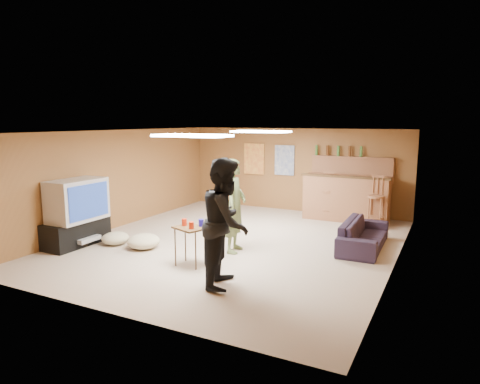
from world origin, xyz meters
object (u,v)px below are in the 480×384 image
at_px(person_olive, 234,206).
at_px(tray_table, 190,246).
at_px(sofa, 364,235).
at_px(bar_counter, 346,198).
at_px(tv_body, 77,200).
at_px(person_black, 226,222).

height_order(person_olive, tray_table, person_olive).
xyz_separation_m(person_olive, sofa, (2.11, 1.28, -0.60)).
xyz_separation_m(bar_counter, tray_table, (-1.57, -4.46, -0.22)).
distance_m(tv_body, person_black, 3.54).
xyz_separation_m(bar_counter, sofa, (0.83, -2.15, -0.28)).
relative_size(bar_counter, person_black, 1.06).
bearing_deg(bar_counter, tv_body, -133.00).
bearing_deg(bar_counter, tray_table, -109.44).
bearing_deg(person_black, person_olive, 7.47).
bearing_deg(person_olive, person_black, -168.51).
relative_size(person_olive, person_black, 0.91).
bearing_deg(person_black, tv_body, 66.79).
height_order(bar_counter, tray_table, bar_counter).
distance_m(bar_counter, person_black, 4.98).
bearing_deg(sofa, bar_counter, 19.73).
bearing_deg(sofa, person_black, 150.54).
bearing_deg(person_black, tray_table, 48.00).
bearing_deg(tv_body, person_olive, 19.47).
bearing_deg(person_olive, tray_table, 152.13).
bearing_deg(bar_counter, person_black, -97.41).
xyz_separation_m(person_olive, person_black, (0.63, -1.49, 0.08)).
height_order(person_olive, sofa, person_olive).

